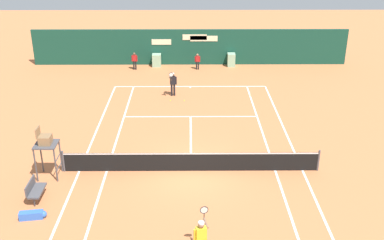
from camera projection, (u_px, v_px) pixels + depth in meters
The scene contains 13 objects.
ground_plane at pixel (191, 165), 22.45m from camera, with size 80.00×80.00×0.01m.
tennis_net at pixel (191, 161), 21.72m from camera, with size 12.10×0.10×1.07m.
sponsor_back_wall at pixel (190, 48), 36.86m from camera, with size 25.00×1.02×2.84m.
umpire_chair at pixel (46, 144), 20.79m from camera, with size 1.00×1.00×2.49m.
player_bench at pixel (35, 189), 19.54m from camera, with size 0.54×1.20×0.88m.
equipment_bag at pixel (34, 215), 18.44m from camera, with size 1.08×0.43×0.32m.
player_on_baseline at pixel (173, 82), 30.57m from camera, with size 0.51×0.77×1.82m.
player_near_side at pixel (201, 237), 15.93m from camera, with size 0.53×0.76×1.84m.
ball_kid_centre_post at pixel (135, 60), 35.83m from camera, with size 0.45×0.19×1.36m.
ball_kid_right_post at pixel (197, 60), 35.88m from camera, with size 0.42×0.18×1.26m.
tennis_ball_by_sideline at pixel (250, 95), 30.95m from camera, with size 0.07×0.07×0.07m, color #CCE033.
tennis_ball_near_service_line at pixel (170, 101), 30.06m from camera, with size 0.07×0.07×0.07m, color #CCE033.
tennis_ball_mid_court at pixel (184, 101), 30.05m from camera, with size 0.07×0.07×0.07m, color #CCE033.
Camera 1 is at (-0.08, -19.03, 11.15)m, focal length 43.27 mm.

